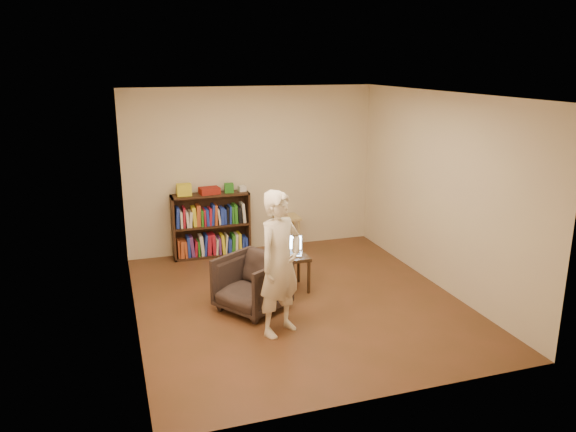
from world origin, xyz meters
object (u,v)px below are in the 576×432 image
object	(u,v)px
bookshelf	(211,228)
armchair	(252,284)
side_table	(289,261)
stool	(287,223)
person	(280,264)
laptop	(291,249)

from	to	relation	value
bookshelf	armchair	distance (m)	2.16
bookshelf	side_table	world-z (taller)	bookshelf
bookshelf	stool	xyz separation A→B (m)	(1.23, -0.06, 0.00)
side_table	person	xyz separation A→B (m)	(-0.48, -1.14, 0.42)
bookshelf	person	size ratio (longest dim) A/B	0.73
stool	side_table	xyz separation A→B (m)	(-0.50, -1.62, -0.04)
side_table	laptop	bearing A→B (deg)	57.54
side_table	person	world-z (taller)	person
laptop	person	distance (m)	1.34
armchair	bookshelf	bearing A→B (deg)	149.18
bookshelf	laptop	distance (m)	1.80
armchair	laptop	world-z (taller)	laptop
bookshelf	armchair	world-z (taller)	bookshelf
armchair	laptop	distance (m)	0.88
armchair	side_table	distance (m)	0.79
stool	person	bearing A→B (deg)	-109.45
side_table	laptop	xyz separation A→B (m)	(0.04, 0.07, 0.14)
laptop	armchair	bearing A→B (deg)	-118.38
laptop	bookshelf	bearing A→B (deg)	138.81
armchair	stool	bearing A→B (deg)	118.09
bookshelf	side_table	distance (m)	1.84
bookshelf	laptop	xyz separation A→B (m)	(0.78, -1.62, 0.11)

